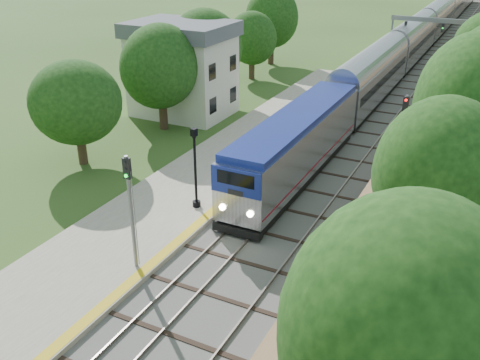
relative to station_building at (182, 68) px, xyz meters
The scene contains 10 objects.
trackbed 34.24m from the station_building, 61.93° to the left, with size 9.50×170.00×0.28m.
platform 16.99m from the station_building, 57.86° to the right, with size 6.40×68.00×0.38m, color gray.
yellow_stripe 18.58m from the station_building, 50.24° to the right, with size 0.55×68.00×0.01m, color gold.
station_building is the anchor object (origin of this frame).
signal_gantry 29.94m from the station_building, 56.62° to the left, with size 8.40×0.38×6.20m.
trees_behind_platform 9.76m from the station_building, 73.13° to the right, with size 7.82×53.32×7.21m.
train 42.19m from the station_building, 70.60° to the left, with size 2.88×115.77×4.24m.
lamppost_far 18.72m from the station_building, 55.60° to the right, with size 0.47×0.47×4.79m.
signal_platform 24.57m from the station_building, 63.15° to the right, with size 0.33×0.27×5.70m.
signal_farside 21.39m from the station_building, 19.23° to the right, with size 0.33×0.26×6.03m.
Camera 1 is at (11.19, -8.82, 14.99)m, focal length 40.00 mm.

